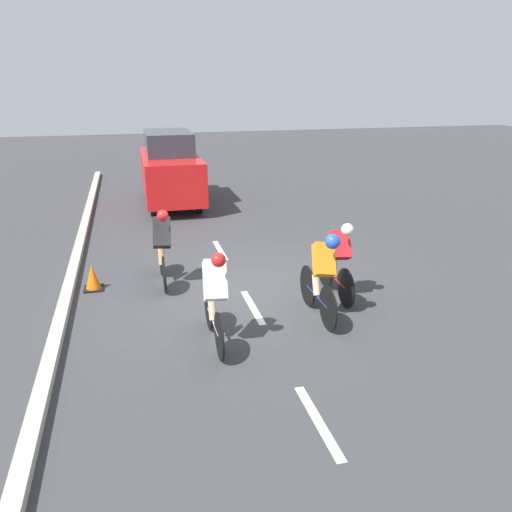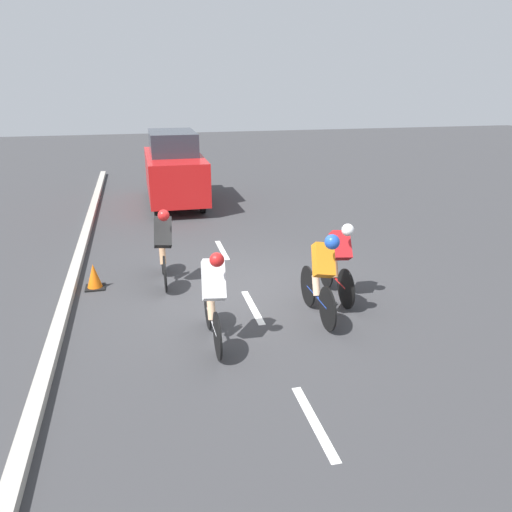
{
  "view_description": "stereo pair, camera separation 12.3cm",
  "coord_description": "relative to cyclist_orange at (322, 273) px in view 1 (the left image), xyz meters",
  "views": [
    {
      "loc": [
        1.9,
        8.52,
        3.78
      ],
      "look_at": [
        -0.06,
        0.8,
        0.95
      ],
      "focal_mm": 35.0,
      "sensor_mm": 36.0,
      "label": 1
    },
    {
      "loc": [
        1.78,
        8.55,
        3.78
      ],
      "look_at": [
        -0.06,
        0.8,
        0.95
      ],
      "focal_mm": 35.0,
      "sensor_mm": 36.0,
      "label": 2
    }
  ],
  "objects": [
    {
      "name": "cyclist_white",
      "position": [
        1.85,
        0.44,
        -0.01
      ],
      "size": [
        0.37,
        1.65,
        1.54
      ],
      "color": "black",
      "rests_on": "ground"
    },
    {
      "name": "ground_plane",
      "position": [
        1.0,
        -1.48,
        -0.81
      ],
      "size": [
        60.0,
        60.0,
        0.0
      ],
      "primitive_type": "plane",
      "color": "#38383A"
    },
    {
      "name": "cyclist_red",
      "position": [
        -0.59,
        -0.71,
        -0.05
      ],
      "size": [
        0.36,
        1.67,
        1.47
      ],
      "color": "black",
      "rests_on": "ground"
    },
    {
      "name": "lane_stripe_mid",
      "position": [
        1.0,
        -0.68,
        -0.81
      ],
      "size": [
        0.12,
        1.4,
        0.01
      ],
      "primitive_type": "cube",
      "color": "white",
      "rests_on": "ground"
    },
    {
      "name": "traffic_cone",
      "position": [
        3.75,
        -2.2,
        -0.57
      ],
      "size": [
        0.36,
        0.36,
        0.49
      ],
      "color": "black",
      "rests_on": "ground"
    },
    {
      "name": "lane_stripe_far",
      "position": [
        1.0,
        -3.88,
        -0.81
      ],
      "size": [
        0.12,
        1.4,
        0.01
      ],
      "primitive_type": "cube",
      "color": "white",
      "rests_on": "ground"
    },
    {
      "name": "cyclist_orange",
      "position": [
        0.0,
        0.0,
        0.0
      ],
      "size": [
        0.4,
        1.67,
        1.53
      ],
      "color": "black",
      "rests_on": "ground"
    },
    {
      "name": "curb",
      "position": [
        4.2,
        -0.68,
        -0.74
      ],
      "size": [
        0.2,
        28.16,
        0.14
      ],
      "primitive_type": "cube",
      "color": "#A8A399",
      "rests_on": "ground"
    },
    {
      "name": "lane_stripe_near",
      "position": [
        1.0,
        2.52,
        -0.81
      ],
      "size": [
        0.12,
        1.4,
        0.01
      ],
      "primitive_type": "cube",
      "color": "white",
      "rests_on": "ground"
    },
    {
      "name": "support_car",
      "position": [
        1.66,
        -8.8,
        0.31
      ],
      "size": [
        1.7,
        4.24,
        2.26
      ],
      "color": "black",
      "rests_on": "ground"
    },
    {
      "name": "cyclist_black",
      "position": [
        2.42,
        -2.14,
        -0.01
      ],
      "size": [
        0.37,
        1.64,
        1.54
      ],
      "color": "black",
      "rests_on": "ground"
    }
  ]
}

